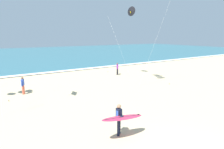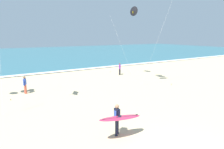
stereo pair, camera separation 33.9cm
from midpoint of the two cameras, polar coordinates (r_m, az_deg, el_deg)
ocean_water at (r=56.88m, az=-25.09°, el=5.51°), size 160.00×60.00×0.08m
shoreline_foam at (r=27.74m, az=-18.34°, el=0.64°), size 160.00×1.13×0.01m
surfer_lead at (r=9.83m, az=3.07°, el=-12.97°), size 2.36×1.00×1.71m
kite_delta_charcoal_distant at (r=23.97m, az=6.94°, el=18.46°), size 1.29×4.45×8.60m
bystander_purple_top at (r=24.95m, az=2.75°, el=1.73°), size 0.28×0.47×1.59m
bystander_blue_top at (r=18.51m, az=-24.42°, el=-2.88°), size 0.30×0.46×1.59m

